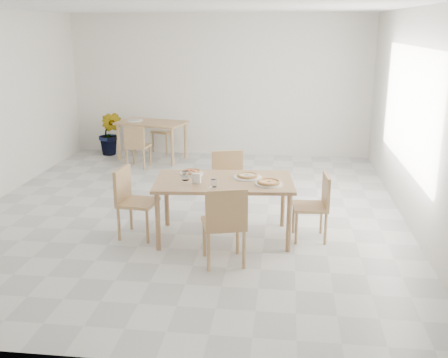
# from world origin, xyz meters

# --- Properties ---
(room) EXTENTS (7.28, 7.00, 7.00)m
(room) POSITION_xyz_m (2.98, 0.30, 1.50)
(room) COLOR silver
(room) RESTS_ON ground
(main_table) EXTENTS (1.75, 1.10, 0.75)m
(main_table) POSITION_xyz_m (0.62, -0.90, 0.68)
(main_table) COLOR tan
(main_table) RESTS_ON ground
(chair_south) EXTENTS (0.56, 0.56, 0.92)m
(chair_south) POSITION_xyz_m (0.72, -1.70, 0.53)
(chair_south) COLOR tan
(chair_south) RESTS_ON ground
(chair_north) EXTENTS (0.54, 0.54, 0.89)m
(chair_north) POSITION_xyz_m (0.58, -0.04, 0.51)
(chair_north) COLOR tan
(chair_north) RESTS_ON ground
(chair_west) EXTENTS (0.48, 0.48, 0.88)m
(chair_west) POSITION_xyz_m (-0.53, -0.98, 0.51)
(chair_west) COLOR tan
(chair_west) RESTS_ON ground
(chair_east) EXTENTS (0.44, 0.44, 0.83)m
(chair_east) POSITION_xyz_m (1.75, -0.81, 0.48)
(chair_east) COLOR tan
(chair_east) RESTS_ON ground
(plate_margherita) EXTENTS (0.33, 0.33, 0.02)m
(plate_margherita) POSITION_xyz_m (1.17, -1.02, 0.76)
(plate_margherita) COLOR white
(plate_margherita) RESTS_ON main_table
(plate_mushroom) EXTENTS (0.35, 0.35, 0.02)m
(plate_mushroom) POSITION_xyz_m (0.90, -0.77, 0.76)
(plate_mushroom) COLOR white
(plate_mushroom) RESTS_ON main_table
(plate_pepperoni) EXTENTS (0.30, 0.30, 0.02)m
(plate_pepperoni) POSITION_xyz_m (0.18, -0.68, 0.76)
(plate_pepperoni) COLOR white
(plate_pepperoni) RESTS_ON main_table
(pizza_margherita) EXTENTS (0.36, 0.36, 0.03)m
(pizza_margherita) POSITION_xyz_m (1.17, -1.02, 0.78)
(pizza_margherita) COLOR tan
(pizza_margherita) RESTS_ON plate_margherita
(pizza_mushroom) EXTENTS (0.32, 0.32, 0.03)m
(pizza_mushroom) POSITION_xyz_m (0.90, -0.77, 0.78)
(pizza_mushroom) COLOR tan
(pizza_mushroom) RESTS_ON plate_mushroom
(pizza_pepperoni) EXTENTS (0.32, 0.32, 0.03)m
(pizza_pepperoni) POSITION_xyz_m (0.18, -0.68, 0.78)
(pizza_pepperoni) COLOR tan
(pizza_pepperoni) RESTS_ON plate_pepperoni
(tumbler_a) EXTENTS (0.08, 0.08, 0.11)m
(tumbler_a) POSITION_xyz_m (0.15, -0.95, 0.81)
(tumbler_a) COLOR white
(tumbler_a) RESTS_ON main_table
(tumbler_b) EXTENTS (0.07, 0.07, 0.09)m
(tumbler_b) POSITION_xyz_m (0.53, -1.18, 0.80)
(tumbler_b) COLOR white
(tumbler_b) RESTS_ON main_table
(napkin_holder) EXTENTS (0.12, 0.07, 0.13)m
(napkin_holder) POSITION_xyz_m (0.31, -1.09, 0.81)
(napkin_holder) COLOR silver
(napkin_holder) RESTS_ON main_table
(fork_a) EXTENTS (0.03, 0.17, 0.01)m
(fork_a) POSITION_xyz_m (-0.02, -1.10, 0.75)
(fork_a) COLOR silver
(fork_a) RESTS_ON main_table
(fork_b) EXTENTS (0.07, 0.19, 0.01)m
(fork_b) POSITION_xyz_m (0.50, -1.24, 0.75)
(fork_b) COLOR silver
(fork_b) RESTS_ON main_table
(second_table) EXTENTS (1.44, 1.03, 0.75)m
(second_table) POSITION_xyz_m (-1.26, 2.90, 0.65)
(second_table) COLOR tan
(second_table) RESTS_ON ground
(chair_back_s) EXTENTS (0.43, 0.43, 0.79)m
(chair_back_s) POSITION_xyz_m (-1.38, 2.22, 0.46)
(chair_back_s) COLOR tan
(chair_back_s) RESTS_ON ground
(chair_back_n) EXTENTS (0.57, 0.57, 0.86)m
(chair_back_n) POSITION_xyz_m (-1.12, 3.65, 0.50)
(chair_back_n) COLOR tan
(chair_back_n) RESTS_ON ground
(plate_empty) EXTENTS (0.30, 0.30, 0.02)m
(plate_empty) POSITION_xyz_m (-1.61, 2.97, 0.76)
(plate_empty) COLOR white
(plate_empty) RESTS_ON second_table
(potted_plant) EXTENTS (0.53, 0.45, 0.89)m
(potted_plant) POSITION_xyz_m (-2.20, 3.15, 0.45)
(potted_plant) COLOR #1D6020
(potted_plant) RESTS_ON ground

